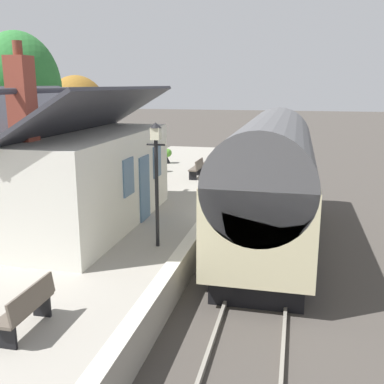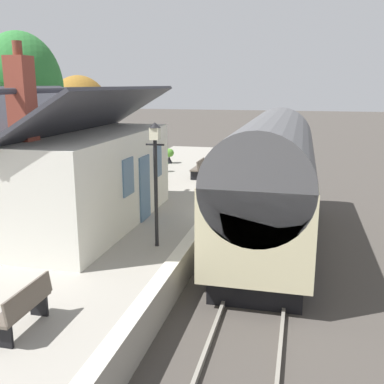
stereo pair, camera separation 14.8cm
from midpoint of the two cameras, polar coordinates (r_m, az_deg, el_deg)
name	(u,v)px [view 1 (the left image)]	position (r m, az deg, el deg)	size (l,w,h in m)	color
ground_plane	(243,236)	(16.20, 6.22, -5.59)	(160.00, 160.00, 0.00)	#423D38
platform	(134,217)	(16.98, -7.53, -3.10)	(32.00, 6.15, 0.91)	gray
platform_edge_coping	(211,209)	(16.09, 2.13, -2.21)	(32.00, 0.36, 0.02)	beige
rail_near	(290,238)	(16.08, 12.00, -5.69)	(52.00, 0.08, 0.14)	gray
rail_far	(248,235)	(16.16, 6.87, -5.39)	(52.00, 0.08, 0.14)	gray
train	(270,180)	(14.91, 9.57, 1.49)	(10.22, 2.73, 4.32)	black
station_building	(68,175)	(14.75, -15.69, 2.06)	(7.79, 4.65, 5.42)	silver
bench_mid_platform	(215,155)	(25.33, 2.74, 4.65)	(1.40, 0.43, 0.88)	brown
bench_near_building	(27,307)	(8.83, -20.56, -13.48)	(1.41, 0.45, 0.88)	brown
bench_by_lamp	(210,161)	(23.33, 2.11, 3.89)	(1.41, 0.48, 0.88)	brown
bench_platform_end	(197,168)	(21.46, 0.44, 3.06)	(1.41, 0.46, 0.88)	brown
planter_corner_building	(163,166)	(23.02, -3.91, 3.34)	(0.39, 0.39, 0.63)	gray
planter_edge_far	(167,155)	(25.51, -3.35, 4.68)	(0.55, 0.55, 0.83)	black
lamp_post_platform	(156,160)	(11.99, -4.89, 3.99)	(0.32, 0.50, 3.39)	black
tree_far_right	(77,111)	(26.00, -14.46, 9.91)	(3.65, 3.26, 5.75)	#4C3828
tree_behind_building	(20,89)	(20.38, -21.14, 12.05)	(3.57, 3.34, 7.38)	#4C3828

